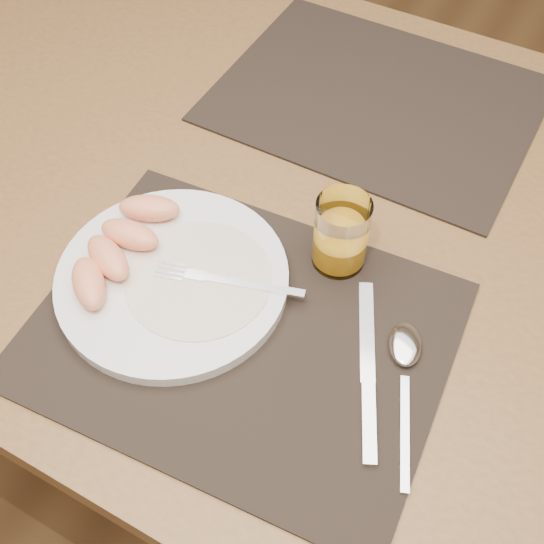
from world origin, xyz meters
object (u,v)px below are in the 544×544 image
at_px(placemat_far, 376,99).
at_px(fork, 216,279).
at_px(spoon, 405,357).
at_px(juice_glass, 341,236).
at_px(knife, 368,382).
at_px(placemat_near, 241,332).
at_px(plate, 172,279).
at_px(table, 316,242).

height_order(placemat_far, fork, fork).
xyz_separation_m(spoon, juice_glass, (-0.12, 0.09, 0.04)).
relative_size(placemat_far, spoon, 2.43).
relative_size(placemat_far, juice_glass, 4.68).
distance_m(knife, juice_glass, 0.17).
bearing_deg(placemat_near, spoon, 17.51).
bearing_deg(plate, juice_glass, 38.96).
distance_m(fork, knife, 0.21).
distance_m(plate, spoon, 0.28).
bearing_deg(plate, placemat_far, 79.75).
distance_m(placemat_near, plate, 0.11).
bearing_deg(table, placemat_near, -86.97).
bearing_deg(placemat_near, fork, 145.24).
bearing_deg(juice_glass, spoon, -36.28).
relative_size(table, spoon, 7.55).
bearing_deg(table, knife, -52.65).
bearing_deg(plate, table, 65.48).
bearing_deg(placemat_near, plate, 169.24).
xyz_separation_m(table, placemat_far, (-0.02, 0.22, 0.09)).
height_order(plate, juice_glass, juice_glass).
xyz_separation_m(placemat_far, spoon, (0.20, -0.39, 0.01)).
relative_size(plate, juice_glass, 2.81).
distance_m(placemat_near, fork, 0.07).
height_order(fork, knife, fork).
bearing_deg(plate, fork, 20.39).
xyz_separation_m(placemat_far, knife, (0.18, -0.43, 0.00)).
bearing_deg(placemat_far, plate, -100.25).
height_order(placemat_near, knife, knife).
bearing_deg(juice_glass, table, 129.37).
bearing_deg(placemat_near, knife, 3.25).
bearing_deg(placemat_near, juice_glass, 70.58).
distance_m(placemat_far, knife, 0.47).
xyz_separation_m(placemat_near, placemat_far, (-0.03, 0.44, 0.00)).
bearing_deg(fork, knife, -8.14).
xyz_separation_m(table, plate, (-0.09, -0.20, 0.10)).
bearing_deg(spoon, placemat_far, 117.39).
xyz_separation_m(placemat_far, plate, (-0.08, -0.42, 0.01)).
height_order(placemat_near, placemat_far, same).
height_order(placemat_far, spoon, spoon).
bearing_deg(table, spoon, -41.93).
relative_size(table, placemat_far, 3.11).
xyz_separation_m(placemat_near, knife, (0.15, 0.01, 0.00)).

